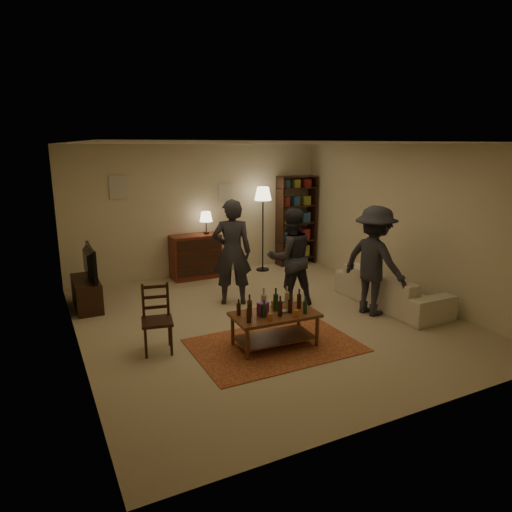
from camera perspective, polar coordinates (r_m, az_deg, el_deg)
floor at (r=7.28m, az=1.19°, el=-7.86°), size 6.00×6.00×0.00m
room_shell at (r=9.36m, az=-10.97°, el=8.14°), size 6.00×6.00×6.00m
rug at (r=6.36m, az=2.33°, el=-11.09°), size 2.20×1.50×0.01m
coffee_table at (r=6.20m, az=2.25°, el=-7.68°), size 1.17×0.67×0.81m
dining_chair at (r=6.20m, az=-12.31°, el=-7.35°), size 0.47×0.47×0.92m
tv_stand at (r=8.15m, az=-20.45°, el=-3.52°), size 0.40×1.00×1.06m
dresser at (r=9.45m, az=-7.51°, el=0.10°), size 1.00×0.50×1.36m
bookshelf at (r=10.43m, az=5.05°, el=4.56°), size 0.90×0.34×2.02m
floor_lamp at (r=9.75m, az=0.87°, el=7.06°), size 0.36×0.36×1.82m
sofa at (r=8.10m, az=16.51°, el=-3.91°), size 0.81×2.08×0.61m
person_left at (r=7.74m, az=-3.01°, el=0.46°), size 0.78×0.65×1.81m
person_right at (r=7.72m, az=4.32°, el=-0.16°), size 0.88×0.73×1.66m
person_by_sofa at (r=7.49m, az=14.58°, el=-0.61°), size 0.88×1.25×1.76m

